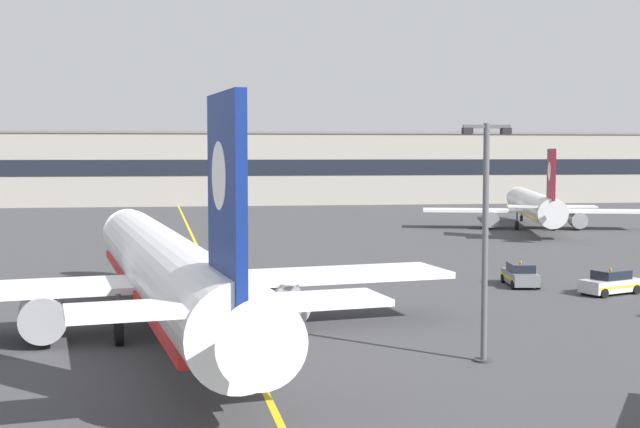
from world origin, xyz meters
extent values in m
plane|color=#3D3D3F|center=(0.00, 0.00, 0.00)|extent=(400.00, 400.00, 0.00)
cube|color=yellow|center=(0.00, 30.00, 0.00)|extent=(9.86, 179.76, 0.01)
cylinder|color=white|center=(-2.72, 10.70, 3.50)|extent=(10.03, 36.11, 3.80)
cone|color=white|center=(-6.08, 29.70, 3.50)|extent=(4.01, 3.19, 3.61)
cone|color=white|center=(0.67, -8.40, 3.90)|extent=(3.30, 3.25, 2.85)
cube|color=red|center=(-2.72, 10.70, 2.46)|extent=(9.45, 33.26, 0.44)
cube|color=black|center=(-5.75, 27.83, 4.17)|extent=(3.00, 1.58, 0.60)
cube|color=white|center=(-2.82, 11.29, 2.65)|extent=(32.35, 10.31, 0.36)
cylinder|color=gray|center=(-8.75, 9.22, 1.43)|extent=(2.89, 3.95, 2.30)
cylinder|color=black|center=(-9.07, 11.05, 1.43)|extent=(1.96, 0.52, 1.95)
cylinder|color=gray|center=(3.46, 11.39, 1.43)|extent=(2.89, 3.95, 2.30)
cylinder|color=black|center=(3.14, 13.21, 1.43)|extent=(1.96, 0.52, 1.95)
cube|color=navy|center=(0.04, -4.86, 8.05)|extent=(1.23, 4.80, 7.20)
cylinder|color=white|center=(-0.01, -4.56, 8.77)|extent=(0.85, 2.44, 2.40)
cube|color=white|center=(0.15, -5.45, 4.36)|extent=(11.32, 4.68, 0.24)
cylinder|color=#4C4C51|center=(-5.25, 24.98, 1.48)|extent=(0.24, 0.24, 1.60)
cylinder|color=black|center=(-5.25, 24.98, 0.45)|extent=(0.55, 0.96, 0.90)
cylinder|color=#4C4C51|center=(-4.93, 8.28, 1.77)|extent=(0.24, 0.24, 1.60)
cylinder|color=black|center=(-4.93, 8.28, 0.65)|extent=(0.62, 1.35, 1.30)
cylinder|color=#4C4C51|center=(0.19, 9.19, 1.77)|extent=(0.24, 0.24, 1.60)
cylinder|color=black|center=(0.19, 9.19, 0.65)|extent=(0.62, 1.35, 1.30)
cylinder|color=white|center=(40.12, 66.75, 2.98)|extent=(10.77, 30.50, 3.24)
cone|color=white|center=(44.21, 82.67, 2.98)|extent=(3.53, 2.91, 3.07)
cone|color=white|center=(36.00, 50.74, 3.32)|extent=(2.95, 2.91, 2.43)
cube|color=#DBBC66|center=(40.12, 66.75, 2.09)|extent=(10.10, 28.11, 0.37)
cube|color=black|center=(43.81, 81.10, 3.55)|extent=(2.58, 1.51, 0.51)
cube|color=white|center=(40.25, 67.24, 2.25)|extent=(27.41, 10.75, 0.31)
cylinder|color=gray|center=(34.92, 67.73, 1.22)|extent=(2.66, 3.46, 1.96)
cylinder|color=black|center=(35.31, 69.26, 1.22)|extent=(1.65, 0.56, 1.67)
cylinder|color=gray|center=(45.15, 65.10, 1.22)|extent=(2.66, 3.46, 1.96)
cylinder|color=black|center=(45.54, 66.63, 1.22)|extent=(1.65, 0.56, 1.67)
cube|color=maroon|center=(36.77, 53.71, 6.86)|extent=(1.35, 4.04, 6.13)
cylinder|color=white|center=(36.83, 53.96, 7.47)|extent=(0.87, 2.07, 2.04)
cube|color=white|center=(36.64, 53.22, 3.71)|extent=(9.67, 4.64, 0.20)
cylinder|color=#4C4C51|center=(43.20, 78.71, 1.26)|extent=(0.20, 0.20, 1.36)
cylinder|color=black|center=(43.20, 78.71, 0.38)|extent=(0.52, 0.83, 0.77)
cylinder|color=#4C4C51|center=(37.55, 65.65, 1.51)|extent=(0.20, 0.20, 1.36)
cylinder|color=black|center=(37.55, 65.65, 0.55)|extent=(0.61, 1.16, 1.11)
cylinder|color=#4C4C51|center=(41.84, 64.55, 1.51)|extent=(0.20, 0.20, 1.36)
cylinder|color=black|center=(41.84, 64.55, 0.55)|extent=(0.61, 1.16, 1.11)
cylinder|color=#515156|center=(11.96, 2.66, 5.44)|extent=(0.28, 0.28, 10.89)
cylinder|color=#333338|center=(11.96, 2.66, 0.05)|extent=(0.90, 0.90, 0.10)
cube|color=#515156|center=(11.96, 2.66, 10.74)|extent=(2.20, 0.16, 0.16)
cube|color=black|center=(11.06, 2.66, 10.54)|extent=(0.44, 0.36, 0.28)
cube|color=black|center=(12.86, 2.66, 10.54)|extent=(0.44, 0.36, 0.28)
cube|color=#B7B7BC|center=(26.46, 19.34, 0.62)|extent=(4.57, 3.25, 0.84)
cube|color=black|center=(26.55, 19.38, 1.34)|extent=(2.74, 2.34, 0.60)
cylinder|color=orange|center=(26.46, 19.34, 1.72)|extent=(0.14, 0.14, 0.14)
cube|color=yellow|center=(26.46, 19.34, 0.62)|extent=(4.39, 3.21, 0.14)
cylinder|color=black|center=(27.57, 20.74, 0.32)|extent=(0.68, 0.44, 0.64)
cylinder|color=black|center=(28.23, 19.11, 0.32)|extent=(0.68, 0.44, 0.64)
cylinder|color=black|center=(24.69, 19.58, 0.32)|extent=(0.68, 0.44, 0.64)
cylinder|color=black|center=(25.36, 17.95, 0.32)|extent=(0.68, 0.44, 0.64)
cube|color=slate|center=(21.81, 23.68, 0.62)|extent=(2.30, 4.39, 0.84)
cube|color=black|center=(21.79, 23.58, 1.34)|extent=(1.86, 2.49, 0.60)
cylinder|color=orange|center=(21.81, 23.68, 1.72)|extent=(0.14, 0.14, 0.14)
cube|color=yellow|center=(21.81, 23.68, 0.62)|extent=(2.32, 4.19, 0.14)
cylinder|color=black|center=(22.49, 22.03, 0.32)|extent=(0.30, 0.66, 0.64)
cylinder|color=black|center=(20.74, 22.24, 0.32)|extent=(0.30, 0.66, 0.64)
cylinder|color=black|center=(22.87, 25.11, 0.32)|extent=(0.30, 0.66, 0.64)
cylinder|color=black|center=(21.12, 25.32, 0.32)|extent=(0.30, 0.66, 0.64)
cone|color=orange|center=(-0.60, 26.15, 0.28)|extent=(0.36, 0.36, 0.55)
cylinder|color=white|center=(-0.60, 26.15, 0.30)|extent=(0.23, 0.23, 0.07)
cube|color=orange|center=(-0.60, 26.15, 0.01)|extent=(0.44, 0.44, 0.03)
cube|color=#9E998E|center=(5.18, 123.27, 6.39)|extent=(165.03, 12.00, 12.79)
cube|color=black|center=(5.18, 117.22, 6.79)|extent=(158.43, 0.12, 2.80)
cube|color=slate|center=(5.18, 123.27, 12.99)|extent=(165.43, 12.40, 0.40)
camera|label=1|loc=(-0.85, -34.72, 9.61)|focal=48.22mm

